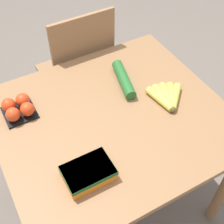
{
  "coord_description": "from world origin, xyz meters",
  "views": [
    {
      "loc": [
        -0.46,
        -0.83,
        1.84
      ],
      "look_at": [
        0.0,
        0.0,
        0.79
      ],
      "focal_mm": 50.0,
      "sensor_mm": 36.0,
      "label": 1
    }
  ],
  "objects_px": {
    "carrot_bag": "(88,172)",
    "chair": "(79,73)",
    "tomato_pack": "(18,108)",
    "banana_bunch": "(167,98)",
    "cucumber_near": "(124,79)"
  },
  "relations": [
    {
      "from": "chair",
      "to": "tomato_pack",
      "type": "height_order",
      "value": "chair"
    },
    {
      "from": "banana_bunch",
      "to": "tomato_pack",
      "type": "distance_m",
      "value": 0.7
    },
    {
      "from": "chair",
      "to": "carrot_bag",
      "type": "xyz_separation_m",
      "value": [
        -0.33,
        -0.86,
        0.29
      ]
    },
    {
      "from": "carrot_bag",
      "to": "cucumber_near",
      "type": "height_order",
      "value": "cucumber_near"
    },
    {
      "from": "banana_bunch",
      "to": "carrot_bag",
      "type": "relative_size",
      "value": 0.95
    },
    {
      "from": "tomato_pack",
      "to": "carrot_bag",
      "type": "xyz_separation_m",
      "value": [
        0.13,
        -0.45,
        -0.01
      ]
    },
    {
      "from": "carrot_bag",
      "to": "cucumber_near",
      "type": "distance_m",
      "value": 0.56
    },
    {
      "from": "banana_bunch",
      "to": "tomato_pack",
      "type": "relative_size",
      "value": 1.27
    },
    {
      "from": "tomato_pack",
      "to": "cucumber_near",
      "type": "height_order",
      "value": "tomato_pack"
    },
    {
      "from": "carrot_bag",
      "to": "chair",
      "type": "bearing_deg",
      "value": 68.8
    },
    {
      "from": "tomato_pack",
      "to": "chair",
      "type": "bearing_deg",
      "value": 40.97
    },
    {
      "from": "tomato_pack",
      "to": "cucumber_near",
      "type": "bearing_deg",
      "value": -6.02
    },
    {
      "from": "chair",
      "to": "cucumber_near",
      "type": "xyz_separation_m",
      "value": [
        0.06,
        -0.46,
        0.29
      ]
    },
    {
      "from": "banana_bunch",
      "to": "carrot_bag",
      "type": "xyz_separation_m",
      "value": [
        -0.51,
        -0.19,
        0.01
      ]
    },
    {
      "from": "banana_bunch",
      "to": "carrot_bag",
      "type": "distance_m",
      "value": 0.55
    }
  ]
}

